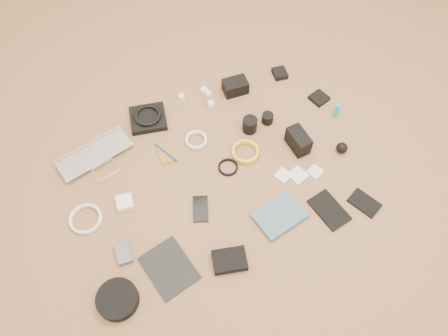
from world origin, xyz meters
name	(u,v)px	position (x,y,z in m)	size (l,w,h in m)	color
laptop	(100,162)	(-0.49, 0.31, 0.01)	(0.37, 0.26, 0.03)	#BABABF
headphone_pouch	(148,118)	(-0.18, 0.45, 0.02)	(0.18, 0.17, 0.03)	black
headphones	(147,115)	(-0.18, 0.45, 0.04)	(0.14, 0.14, 0.02)	black
charger_a	(181,97)	(0.03, 0.51, 0.01)	(0.03, 0.03, 0.03)	silver
charger_b	(204,91)	(0.16, 0.49, 0.02)	(0.03, 0.03, 0.03)	silver
charger_c	(208,94)	(0.17, 0.46, 0.01)	(0.03, 0.03, 0.03)	silver
charger_d	(211,104)	(0.15, 0.39, 0.01)	(0.03, 0.03, 0.03)	silver
dslr_camera	(235,86)	(0.31, 0.43, 0.04)	(0.13, 0.09, 0.07)	black
lens_pouch	(280,73)	(0.59, 0.42, 0.01)	(0.07, 0.08, 0.03)	black
notebook_olive	(166,153)	(-0.18, 0.22, 0.00)	(0.08, 0.12, 0.01)	olive
pen_blue	(166,152)	(-0.18, 0.22, 0.01)	(0.01, 0.01, 0.16)	#13299F
cable_white_a	(196,141)	(-0.01, 0.22, 0.01)	(0.11, 0.11, 0.01)	white
lens_a	(250,125)	(0.26, 0.17, 0.04)	(0.08, 0.08, 0.08)	black
lens_b	(268,118)	(0.37, 0.17, 0.03)	(0.06, 0.06, 0.05)	black
card_reader	(319,98)	(0.69, 0.18, 0.01)	(0.09, 0.09, 0.02)	black
power_brick	(125,203)	(-0.46, 0.04, 0.02)	(0.07, 0.07, 0.03)	silver
cable_white_b	(86,219)	(-0.64, 0.04, 0.01)	(0.15, 0.15, 0.01)	white
cable_black	(228,168)	(0.06, 0.01, 0.00)	(0.10, 0.10, 0.01)	black
cable_yellow	(245,153)	(0.17, 0.04, 0.01)	(0.14, 0.14, 0.02)	yellow
flash	(298,141)	(0.43, -0.03, 0.05)	(0.07, 0.13, 0.10)	black
lens_cleaner	(337,111)	(0.71, 0.04, 0.05)	(0.03, 0.03, 0.09)	#1BA7B4
battery_charger	(124,253)	(-0.54, -0.19, 0.01)	(0.06, 0.10, 0.03)	#525256
tablet	(169,268)	(-0.39, -0.33, 0.01)	(0.18, 0.23, 0.01)	black
phone	(201,209)	(-0.15, -0.14, 0.01)	(0.07, 0.13, 0.01)	black
filter_case_left	(283,175)	(0.28, -0.15, 0.00)	(0.07, 0.07, 0.01)	silver
filter_case_mid	(298,175)	(0.34, -0.18, 0.01)	(0.08, 0.08, 0.01)	silver
filter_case_right	(315,172)	(0.43, -0.20, 0.00)	(0.06, 0.06, 0.01)	silver
air_blower	(342,148)	(0.61, -0.15, 0.03)	(0.06, 0.06, 0.06)	black
headphone_case	(118,299)	(-0.63, -0.37, 0.02)	(0.17, 0.17, 0.05)	black
drive_case	(230,260)	(-0.15, -0.42, 0.02)	(0.14, 0.10, 0.04)	black
paperback	(291,229)	(0.17, -0.41, 0.01)	(0.16, 0.22, 0.02)	#405A6C
notebook_black_a	(329,210)	(0.37, -0.40, 0.01)	(0.11, 0.18, 0.01)	black
notebook_black_b	(364,203)	(0.54, -0.45, 0.01)	(0.09, 0.14, 0.01)	black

